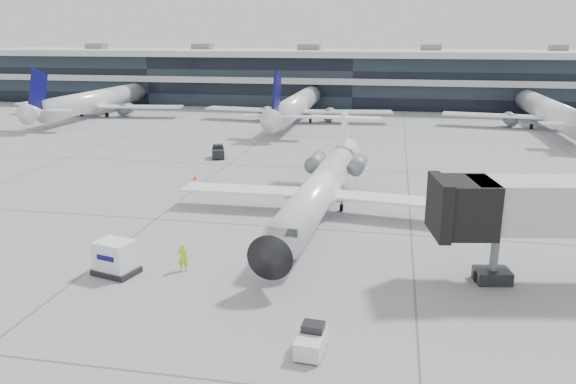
% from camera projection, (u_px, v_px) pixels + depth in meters
% --- Properties ---
extents(ground, '(220.00, 220.00, 0.00)m').
position_uv_depth(ground, '(278.00, 227.00, 43.07)').
color(ground, gray).
rests_on(ground, ground).
extents(terminal, '(170.00, 22.00, 10.00)m').
position_uv_depth(terminal, '(356.00, 80.00, 119.30)').
color(terminal, black).
rests_on(terminal, ground).
extents(bg_jet_left, '(32.00, 40.00, 9.60)m').
position_uv_depth(bg_jet_left, '(100.00, 115.00, 103.21)').
color(bg_jet_left, white).
rests_on(bg_jet_left, ground).
extents(bg_jet_center, '(32.00, 40.00, 9.60)m').
position_uv_depth(bg_jet_center, '(298.00, 121.00, 96.54)').
color(bg_jet_center, white).
rests_on(bg_jet_center, ground).
extents(bg_jet_right, '(32.00, 40.00, 9.60)m').
position_uv_depth(bg_jet_right, '(545.00, 128.00, 89.34)').
color(bg_jet_right, white).
rests_on(bg_jet_right, ground).
extents(regional_jet, '(23.93, 29.87, 6.90)m').
position_uv_depth(regional_jet, '(322.00, 186.00, 45.60)').
color(regional_jet, white).
rests_on(regional_jet, ground).
extents(ramp_worker, '(0.72, 0.56, 1.76)m').
position_uv_depth(ramp_worker, '(183.00, 257.00, 34.87)').
color(ramp_worker, '#C4F419').
rests_on(ramp_worker, ground).
extents(baggage_tug, '(1.35, 2.11, 1.29)m').
position_uv_depth(baggage_tug, '(311.00, 341.00, 25.86)').
color(baggage_tug, silver).
rests_on(baggage_tug, ground).
extents(cargo_uld, '(2.94, 2.47, 2.08)m').
position_uv_depth(cargo_uld, '(115.00, 258.00, 34.34)').
color(cargo_uld, black).
rests_on(cargo_uld, ground).
extents(traffic_cone, '(0.46, 0.46, 0.56)m').
position_uv_depth(traffic_cone, '(195.00, 177.00, 57.05)').
color(traffic_cone, '#EE570C').
rests_on(traffic_cone, ground).
extents(far_tug, '(2.14, 2.77, 1.56)m').
position_uv_depth(far_tug, '(218.00, 152.00, 67.10)').
color(far_tug, black).
rests_on(far_tug, ground).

